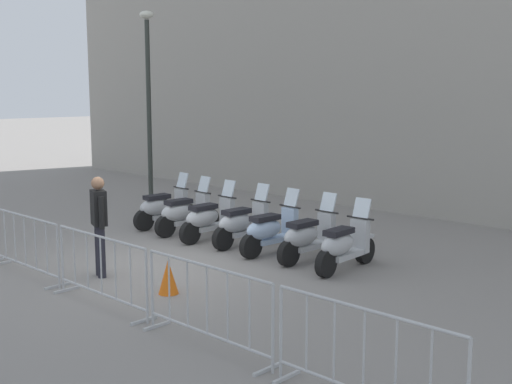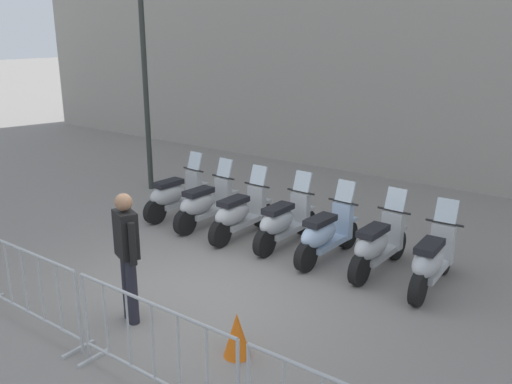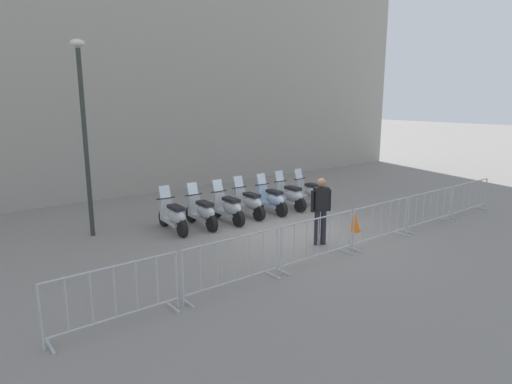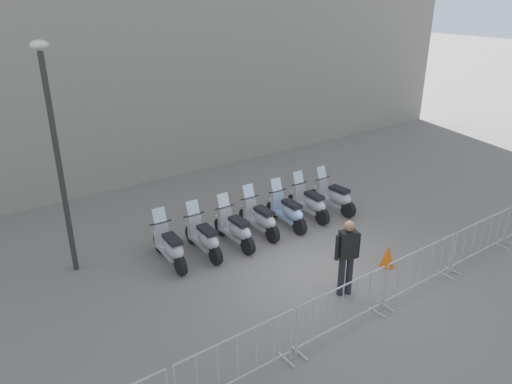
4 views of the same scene
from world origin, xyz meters
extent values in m
plane|color=gray|center=(0.00, 0.00, 0.00)|extent=(120.00, 120.00, 0.00)
cylinder|color=black|center=(-2.77, 2.90, 0.24)|extent=(0.14, 0.48, 0.48)
cylinder|color=black|center=(-2.76, 1.66, 0.24)|extent=(0.14, 0.48, 0.48)
cube|color=#B7BABC|center=(-2.77, 2.28, 0.28)|extent=(0.28, 0.87, 0.10)
ellipsoid|color=#B7BABC|center=(-2.77, 2.00, 0.52)|extent=(0.36, 0.84, 0.40)
cube|color=black|center=(-2.77, 2.03, 0.74)|extent=(0.28, 0.60, 0.10)
cube|color=#B7BABC|center=(-2.77, 2.72, 0.55)|extent=(0.34, 0.14, 0.60)
cylinder|color=black|center=(-2.77, 2.72, 0.88)|extent=(0.56, 0.04, 0.04)
cube|color=silver|center=(-2.77, 2.76, 1.06)|extent=(0.32, 0.14, 0.35)
cube|color=#B7BABC|center=(-2.77, 2.90, 0.51)|extent=(0.20, 0.32, 0.06)
cylinder|color=black|center=(-1.90, 2.87, 0.24)|extent=(0.15, 0.48, 0.48)
cylinder|color=black|center=(-1.88, 1.63, 0.24)|extent=(0.15, 0.48, 0.48)
cube|color=#B7BABC|center=(-1.89, 2.25, 0.28)|extent=(0.30, 0.87, 0.10)
ellipsoid|color=#B7BABC|center=(-1.88, 1.97, 0.52)|extent=(0.38, 0.85, 0.40)
cube|color=black|center=(-1.88, 2.00, 0.74)|extent=(0.29, 0.61, 0.10)
cube|color=#B7BABC|center=(-1.90, 2.68, 0.55)|extent=(0.34, 0.15, 0.60)
cylinder|color=black|center=(-1.90, 2.68, 0.88)|extent=(0.56, 0.05, 0.04)
cube|color=silver|center=(-1.90, 2.73, 1.06)|extent=(0.32, 0.15, 0.35)
cube|color=#B7BABC|center=(-1.90, 2.87, 0.51)|extent=(0.21, 0.32, 0.06)
cylinder|color=black|center=(-1.05, 2.87, 0.24)|extent=(0.16, 0.49, 0.48)
cylinder|color=black|center=(-0.98, 1.63, 0.24)|extent=(0.16, 0.49, 0.48)
cube|color=#B7BABC|center=(-1.02, 2.25, 0.28)|extent=(0.32, 0.88, 0.10)
ellipsoid|color=#B7BABC|center=(-1.00, 1.97, 0.52)|extent=(0.40, 0.86, 0.40)
cube|color=black|center=(-1.00, 2.00, 0.74)|extent=(0.31, 0.61, 0.10)
cube|color=#B7BABC|center=(-1.04, 2.68, 0.55)|extent=(0.35, 0.16, 0.60)
cylinder|color=black|center=(-1.04, 2.68, 0.88)|extent=(0.56, 0.06, 0.04)
cube|color=silver|center=(-1.04, 2.73, 1.06)|extent=(0.33, 0.16, 0.35)
cube|color=#B7BABC|center=(-1.05, 2.87, 0.51)|extent=(0.22, 0.33, 0.06)
cylinder|color=black|center=(-0.18, 3.05, 0.24)|extent=(0.16, 0.48, 0.48)
cylinder|color=black|center=(-0.13, 1.81, 0.24)|extent=(0.16, 0.48, 0.48)
cube|color=#B7BABC|center=(-0.15, 2.43, 0.28)|extent=(0.31, 0.88, 0.10)
ellipsoid|color=#B7BABC|center=(-0.14, 2.15, 0.52)|extent=(0.39, 0.85, 0.40)
cube|color=black|center=(-0.14, 2.18, 0.74)|extent=(0.30, 0.61, 0.10)
cube|color=#B7BABC|center=(-0.17, 2.86, 0.55)|extent=(0.35, 0.15, 0.60)
cylinder|color=black|center=(-0.17, 2.86, 0.88)|extent=(0.56, 0.06, 0.04)
cube|color=silver|center=(-0.17, 2.91, 1.06)|extent=(0.33, 0.15, 0.35)
cube|color=#B7BABC|center=(-0.18, 3.05, 0.51)|extent=(0.21, 0.33, 0.06)
cylinder|color=black|center=(0.72, 3.02, 0.24)|extent=(0.14, 0.48, 0.48)
cylinder|color=black|center=(0.73, 1.78, 0.24)|extent=(0.14, 0.48, 0.48)
cube|color=#A8C1E0|center=(0.72, 2.40, 0.28)|extent=(0.29, 0.87, 0.10)
ellipsoid|color=#A8C1E0|center=(0.72, 2.12, 0.52)|extent=(0.37, 0.84, 0.40)
cube|color=black|center=(0.72, 2.16, 0.74)|extent=(0.28, 0.60, 0.10)
cube|color=#A8C1E0|center=(0.72, 2.84, 0.55)|extent=(0.34, 0.14, 0.60)
cylinder|color=black|center=(0.72, 2.84, 0.88)|extent=(0.56, 0.04, 0.04)
cube|color=silver|center=(0.72, 2.89, 1.06)|extent=(0.32, 0.14, 0.35)
cube|color=#A8C1E0|center=(0.72, 3.02, 0.51)|extent=(0.20, 0.32, 0.06)
cylinder|color=black|center=(1.57, 3.15, 0.24)|extent=(0.15, 0.48, 0.48)
cylinder|color=black|center=(1.61, 1.91, 0.24)|extent=(0.15, 0.48, 0.48)
cube|color=#B7BABC|center=(1.59, 2.53, 0.28)|extent=(0.30, 0.88, 0.10)
ellipsoid|color=#B7BABC|center=(1.60, 2.25, 0.52)|extent=(0.38, 0.85, 0.40)
cube|color=black|center=(1.60, 2.28, 0.74)|extent=(0.30, 0.61, 0.10)
cube|color=#B7BABC|center=(1.58, 2.96, 0.55)|extent=(0.34, 0.15, 0.60)
cylinder|color=black|center=(1.58, 2.96, 0.88)|extent=(0.56, 0.05, 0.04)
cube|color=silver|center=(1.58, 3.01, 1.06)|extent=(0.32, 0.15, 0.35)
cube|color=#B7BABC|center=(1.57, 3.15, 0.51)|extent=(0.21, 0.33, 0.06)
cylinder|color=black|center=(2.40, 3.12, 0.24)|extent=(0.19, 0.49, 0.48)
cylinder|color=black|center=(2.53, 1.88, 0.24)|extent=(0.19, 0.49, 0.48)
cube|color=#B7BABC|center=(2.46, 2.50, 0.28)|extent=(0.37, 0.89, 0.10)
ellipsoid|color=#B7BABC|center=(2.50, 2.22, 0.52)|extent=(0.45, 0.87, 0.40)
cube|color=black|center=(2.49, 2.25, 0.74)|extent=(0.35, 0.63, 0.10)
cube|color=#B7BABC|center=(2.42, 2.93, 0.55)|extent=(0.35, 0.18, 0.60)
cylinder|color=black|center=(2.42, 2.93, 0.88)|extent=(0.56, 0.10, 0.04)
cube|color=silver|center=(2.41, 2.98, 1.06)|extent=(0.33, 0.17, 0.35)
cube|color=#B7BABC|center=(2.40, 3.12, 0.51)|extent=(0.23, 0.34, 0.06)
cube|color=#B2B5B7|center=(-0.04, -1.78, 0.02)|extent=(0.07, 0.44, 0.04)
cylinder|color=#B2B5B7|center=(0.05, -1.77, 0.53)|extent=(0.04, 0.04, 1.05)
cylinder|color=#B2B5B7|center=(-1.05, -1.84, 1.05)|extent=(2.21, 0.18, 0.04)
cylinder|color=#B2B5B7|center=(-1.05, -1.84, 0.18)|extent=(2.21, 0.18, 0.04)
cylinder|color=#B2B5B7|center=(-1.42, -1.87, 0.61)|extent=(0.02, 0.02, 0.87)
cylinder|color=#B2B5B7|center=(-1.05, -1.84, 0.61)|extent=(0.02, 0.02, 0.87)
cylinder|color=#B2B5B7|center=(-0.69, -1.82, 0.61)|extent=(0.02, 0.02, 0.87)
cylinder|color=#B2B5B7|center=(-0.32, -1.80, 0.61)|extent=(0.02, 0.02, 0.87)
cube|color=#B2B5B7|center=(0.26, -1.76, 0.02)|extent=(0.07, 0.44, 0.04)
cylinder|color=#B2B5B7|center=(0.17, -1.77, 0.53)|extent=(0.04, 0.04, 1.05)
cylinder|color=#B2B5B7|center=(1.28, -1.70, 1.05)|extent=(2.21, 0.18, 0.04)
cylinder|color=#B2B5B7|center=(1.28, -1.70, 0.18)|extent=(2.21, 0.18, 0.04)
cylinder|color=#B2B5B7|center=(0.54, -1.74, 0.61)|extent=(0.02, 0.02, 0.87)
cylinder|color=#B2B5B7|center=(0.91, -1.72, 0.61)|extent=(0.02, 0.02, 0.87)
cylinder|color=#B2B5B7|center=(1.28, -1.70, 0.61)|extent=(0.02, 0.02, 0.87)
cylinder|color=#B2B5B7|center=(1.65, -1.67, 0.61)|extent=(0.02, 0.02, 0.87)
cylinder|color=#B2B5B7|center=(2.01, -1.65, 0.61)|extent=(0.02, 0.02, 0.87)
cylinder|color=#2D332D|center=(-4.74, 3.17, 2.46)|extent=(0.12, 0.12, 4.92)
cylinder|color=#23232D|center=(-0.05, -0.95, 0.45)|extent=(0.14, 0.14, 0.90)
cylinder|color=#23232D|center=(-0.22, -0.89, 0.45)|extent=(0.14, 0.14, 0.90)
cube|color=black|center=(-0.13, -0.92, 1.20)|extent=(0.41, 0.32, 0.60)
sphere|color=#9E7051|center=(-0.13, -0.92, 1.62)|extent=(0.22, 0.22, 0.22)
cylinder|color=black|center=(0.09, -0.99, 1.15)|extent=(0.09, 0.09, 0.55)
cylinder|color=black|center=(-0.35, -0.85, 1.15)|extent=(0.09, 0.09, 0.55)
cone|color=orange|center=(1.46, -0.63, 0.28)|extent=(0.32, 0.32, 0.55)
camera|label=1|loc=(9.85, -6.44, 3.21)|focal=46.66mm
camera|label=2|loc=(5.24, -4.75, 3.68)|focal=38.52mm
camera|label=3|loc=(-7.54, -8.78, 3.64)|focal=30.56mm
camera|label=4|loc=(-6.39, -7.25, 5.99)|focal=33.81mm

